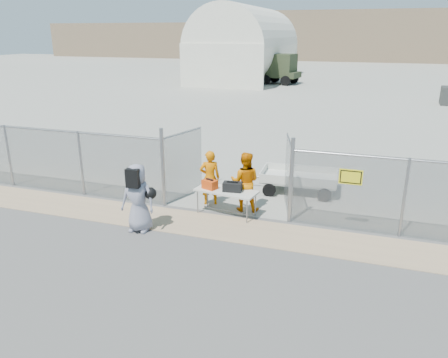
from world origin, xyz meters
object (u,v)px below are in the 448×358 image
(security_worker_left, at_px, (210,178))
(security_worker_right, at_px, (245,182))
(utility_trailer, at_px, (299,181))
(folding_table, at_px, (226,202))
(visitor, at_px, (138,198))

(security_worker_left, height_order, security_worker_right, security_worker_right)
(security_worker_left, xyz_separation_m, security_worker_right, (1.18, -0.12, 0.04))
(security_worker_right, distance_m, utility_trailer, 2.59)
(folding_table, distance_m, security_worker_left, 1.10)
(visitor, xyz_separation_m, utility_trailer, (3.69, 4.49, -0.56))
(security_worker_left, distance_m, utility_trailer, 3.27)
(security_worker_left, xyz_separation_m, utility_trailer, (2.50, 2.05, -0.48))
(folding_table, distance_m, security_worker_right, 0.86)
(folding_table, height_order, security_worker_right, security_worker_right)
(folding_table, relative_size, utility_trailer, 0.56)
(folding_table, relative_size, visitor, 0.96)
(security_worker_left, xyz_separation_m, visitor, (-1.18, -2.44, 0.07))
(utility_trailer, bearing_deg, security_worker_left, -143.68)
(folding_table, bearing_deg, security_worker_left, 148.65)
(security_worker_left, bearing_deg, utility_trailer, -163.99)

